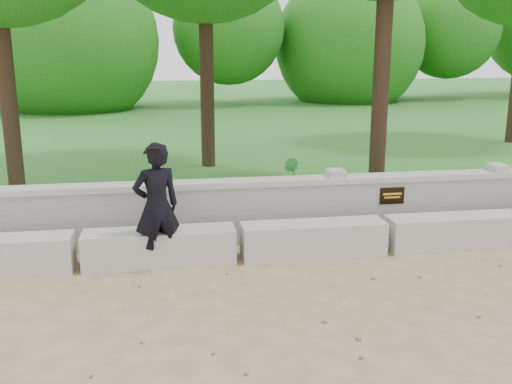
% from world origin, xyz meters
% --- Properties ---
extents(ground, '(80.00, 80.00, 0.00)m').
position_xyz_m(ground, '(0.00, 0.00, 0.00)').
color(ground, tan).
rests_on(ground, ground).
extents(lawn, '(40.00, 22.00, 0.25)m').
position_xyz_m(lawn, '(0.00, 14.00, 0.12)').
color(lawn, '#1F641C').
rests_on(lawn, ground).
extents(concrete_bench, '(11.90, 0.45, 0.45)m').
position_xyz_m(concrete_bench, '(0.00, 1.90, 0.22)').
color(concrete_bench, beige).
rests_on(concrete_bench, ground).
extents(parapet_wall, '(12.50, 0.35, 0.90)m').
position_xyz_m(parapet_wall, '(0.00, 2.60, 0.46)').
color(parapet_wall, '#B7B5AD').
rests_on(parapet_wall, ground).
extents(man_main, '(0.67, 0.62, 1.58)m').
position_xyz_m(man_main, '(-3.02, 1.78, 0.79)').
color(man_main, black).
rests_on(man_main, ground).
extents(shrub_a, '(0.35, 0.31, 0.55)m').
position_xyz_m(shrub_a, '(-3.84, 3.30, 0.52)').
color(shrub_a, '#297A30').
rests_on(shrub_a, lawn).
extents(shrub_b, '(0.37, 0.39, 0.55)m').
position_xyz_m(shrub_b, '(-0.69, 4.57, 0.53)').
color(shrub_b, '#297A30').
rests_on(shrub_b, lawn).
extents(shrub_c, '(0.62, 0.63, 0.53)m').
position_xyz_m(shrub_c, '(2.03, 3.30, 0.51)').
color(shrub_c, '#297A30').
rests_on(shrub_c, lawn).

